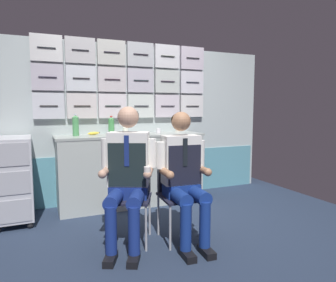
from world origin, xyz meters
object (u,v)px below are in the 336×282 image
object	(u,v)px
crew_member_left	(128,170)
water_bottle_tall	(111,126)
service_trolley	(13,177)
folding_chair_center	(178,186)
folding_chair_left	(130,187)
crew_member_center	(184,172)
snack_banana	(94,133)
coffee_cup_white	(125,130)

from	to	relation	value
crew_member_left	water_bottle_tall	distance (m)	1.35
crew_member_left	service_trolley	bearing A→B (deg)	132.96
folding_chair_center	service_trolley	bearing A→B (deg)	144.72
service_trolley	water_bottle_tall	bearing A→B (deg)	10.16
crew_member_left	folding_chair_center	world-z (taller)	crew_member_left
folding_chair_left	crew_member_center	size ratio (longest dim) A/B	0.67
folding_chair_center	crew_member_center	world-z (taller)	crew_member_center
water_bottle_tall	snack_banana	distance (m)	0.25
service_trolley	crew_member_left	xyz separation A→B (m)	(1.01, -1.09, 0.21)
crew_member_left	coffee_cup_white	bearing A→B (deg)	74.99
service_trolley	folding_chair_center	distance (m)	1.88
water_bottle_tall	service_trolley	bearing A→B (deg)	-169.84
crew_member_center	snack_banana	world-z (taller)	crew_member_center
water_bottle_tall	folding_chair_center	bearing A→B (deg)	-74.44
crew_member_left	folding_chair_left	bearing A→B (deg)	64.79
crew_member_center	snack_banana	bearing A→B (deg)	111.38
crew_member_left	snack_banana	bearing A→B (deg)	93.10
water_bottle_tall	folding_chair_left	bearing A→B (deg)	-94.50
crew_member_center	coffee_cup_white	bearing A→B (deg)	96.16
snack_banana	folding_chair_left	bearing A→B (deg)	-83.30
crew_member_center	coffee_cup_white	distance (m)	1.50
folding_chair_left	coffee_cup_white	world-z (taller)	coffee_cup_white
service_trolley	folding_chair_left	size ratio (longest dim) A/B	1.15
folding_chair_left	crew_member_left	distance (m)	0.26
service_trolley	folding_chair_center	world-z (taller)	service_trolley
service_trolley	folding_chair_left	xyz separation A→B (m)	(1.08, -0.95, 0.00)
folding_chair_left	snack_banana	world-z (taller)	snack_banana
snack_banana	water_bottle_tall	bearing A→B (deg)	-5.29
crew_member_center	snack_banana	xyz separation A→B (m)	(-0.58, 1.48, 0.27)
crew_member_center	coffee_cup_white	size ratio (longest dim) A/B	14.31
service_trolley	coffee_cup_white	world-z (taller)	coffee_cup_white
folding_chair_left	water_bottle_tall	distance (m)	1.28
crew_member_center	coffee_cup_white	xyz separation A→B (m)	(-0.16, 1.46, 0.30)
folding_chair_center	crew_member_left	bearing A→B (deg)	-179.44
coffee_cup_white	snack_banana	bearing A→B (deg)	177.39
coffee_cup_white	snack_banana	xyz separation A→B (m)	(-0.42, 0.02, -0.03)
folding_chair_left	folding_chair_center	world-z (taller)	same
crew_member_left	crew_member_center	distance (m)	0.53
service_trolley	crew_member_left	bearing A→B (deg)	-47.04
coffee_cup_white	snack_banana	distance (m)	0.42
crew_member_left	water_bottle_tall	size ratio (longest dim) A/B	5.37
crew_member_center	folding_chair_left	bearing A→B (deg)	145.95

